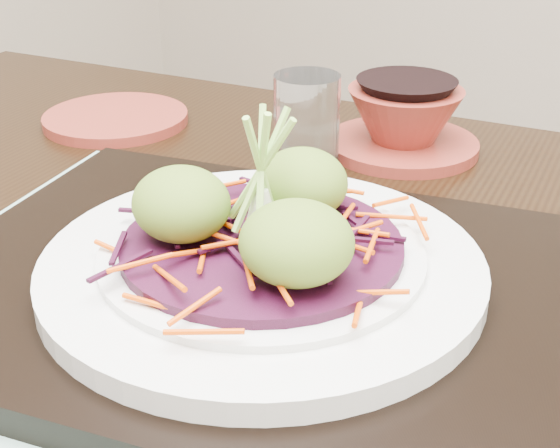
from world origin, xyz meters
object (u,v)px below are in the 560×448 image
Objects in this scene: terracotta_side_plate at (116,119)px; terracotta_bowl_set at (404,123)px; dining_table at (272,422)px; white_plate at (262,265)px; serving_tray at (262,290)px; water_glass at (307,122)px.

terracotta_bowl_set is (0.29, 0.11, 0.02)m from terracotta_side_plate.
white_plate is at bearing -96.38° from dining_table.
serving_tray is (0.00, -0.01, 0.12)m from dining_table.
terracotta_bowl_set is at bearing 91.43° from dining_table.
white_plate is (0.00, -0.01, 0.14)m from dining_table.
dining_table is 4.92× the size of white_plate.
terracotta_side_plate is at bearing 141.77° from dining_table.
water_glass is at bearing 102.23° from serving_tray.
terracotta_side_plate is (-0.35, 0.20, -0.01)m from serving_tray.
serving_tray is 2.84× the size of terracotta_side_plate.
water_glass is 0.43× the size of terracotta_bowl_set.
terracotta_side_plate is at bearing 134.94° from serving_tray.
terracotta_side_plate is 1.77× the size of water_glass.
terracotta_bowl_set is at bearing 57.65° from water_glass.
serving_tray is 2.15× the size of terracotta_bowl_set.
dining_table is 0.14m from white_plate.
water_glass reaches higher than white_plate.
water_glass is (0.23, 0.02, 0.04)m from terracotta_side_plate.
terracotta_bowl_set is (-0.06, 0.31, -0.01)m from white_plate.
dining_table is 0.12m from serving_tray.
white_plate is 1.40× the size of terracotta_bowl_set.
water_glass reaches higher than serving_tray.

